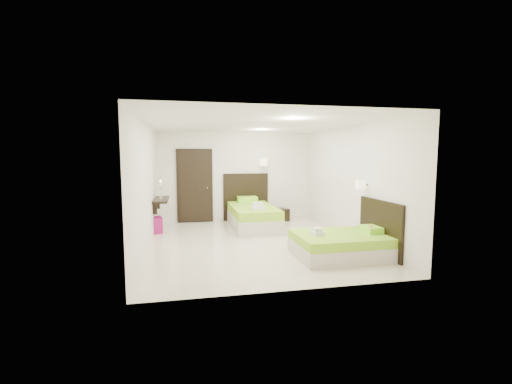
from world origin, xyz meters
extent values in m
plane|color=beige|center=(0.00, 0.00, 0.00)|extent=(5.50, 5.50, 0.00)
cube|color=#BFB5A3|center=(0.29, 1.63, 0.18)|extent=(1.12, 2.24, 0.36)
cube|color=#75B21C|center=(0.29, 1.63, 0.47)|extent=(1.11, 2.22, 0.22)
cube|color=black|center=(0.29, 2.72, 0.70)|extent=(1.34, 0.05, 1.40)
cube|color=#94E72A|center=(0.29, 2.47, 0.66)|extent=(0.56, 0.38, 0.16)
cylinder|color=#F0386C|center=(0.29, 2.47, 0.74)|extent=(0.13, 0.13, 0.00)
cube|color=silver|center=(0.29, 1.01, 0.63)|extent=(0.34, 0.25, 0.09)
cube|color=silver|center=(0.29, 1.01, 0.72)|extent=(0.25, 0.18, 0.09)
cube|color=beige|center=(0.79, 2.57, 1.74)|extent=(0.20, 0.20, 0.22)
cylinder|color=#2D2116|center=(0.79, 2.65, 1.74)|extent=(0.03, 0.16, 0.03)
cube|color=#BFB5A3|center=(1.40, -1.35, 0.14)|extent=(1.71, 1.28, 0.27)
cube|color=#75B21C|center=(1.40, -1.35, 0.36)|extent=(1.69, 1.27, 0.17)
cube|color=black|center=(2.22, -1.35, 0.53)|extent=(0.05, 1.45, 1.07)
cube|color=#94E72A|center=(2.04, -1.35, 0.50)|extent=(0.29, 0.43, 0.12)
cylinder|color=#F0386C|center=(2.04, -1.35, 0.56)|extent=(0.10, 0.10, 0.00)
cube|color=silver|center=(0.93, -1.35, 0.48)|extent=(0.19, 0.26, 0.07)
cube|color=silver|center=(0.93, -1.35, 0.55)|extent=(0.14, 0.19, 0.07)
cube|color=beige|center=(2.07, -0.81, 1.32)|extent=(0.15, 0.15, 0.17)
cylinder|color=#2D2116|center=(2.15, -0.81, 1.32)|extent=(0.16, 0.03, 0.03)
cube|color=black|center=(1.28, 2.38, 0.18)|extent=(0.52, 0.49, 0.37)
cube|color=#8A1251|center=(-2.26, 1.47, 0.20)|extent=(0.47, 0.47, 0.40)
cube|color=black|center=(-1.20, 2.71, 1.05)|extent=(1.02, 0.06, 2.14)
cube|color=black|center=(-1.20, 2.67, 1.05)|extent=(0.88, 0.04, 2.06)
cylinder|color=silver|center=(-0.85, 2.64, 1.00)|extent=(0.03, 0.10, 0.03)
cube|color=black|center=(-2.08, 1.60, 0.82)|extent=(0.35, 1.20, 0.06)
cube|color=black|center=(-2.19, 1.15, 0.67)|extent=(0.10, 0.04, 0.30)
cube|color=black|center=(-2.19, 2.05, 0.67)|extent=(0.10, 0.04, 0.30)
cylinder|color=silver|center=(-2.08, 1.45, 0.86)|extent=(0.10, 0.10, 0.02)
cylinder|color=silver|center=(-2.08, 1.45, 0.98)|extent=(0.02, 0.02, 0.22)
cone|color=silver|center=(-2.08, 1.45, 1.11)|extent=(0.07, 0.07, 0.04)
cylinder|color=white|center=(-2.08, 1.45, 1.20)|extent=(0.02, 0.02, 0.15)
sphere|color=#FFB23F|center=(-2.08, 1.45, 1.29)|extent=(0.02, 0.02, 0.02)
cylinder|color=silver|center=(-2.08, 1.75, 0.86)|extent=(0.10, 0.10, 0.02)
cylinder|color=silver|center=(-2.08, 1.75, 0.98)|extent=(0.02, 0.02, 0.22)
cone|color=silver|center=(-2.08, 1.75, 1.11)|extent=(0.07, 0.07, 0.04)
cylinder|color=white|center=(-2.08, 1.75, 1.20)|extent=(0.02, 0.02, 0.15)
sphere|color=#FFB23F|center=(-2.08, 1.75, 1.29)|extent=(0.02, 0.02, 0.02)
camera|label=1|loc=(-1.47, -7.25, 1.91)|focal=24.00mm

